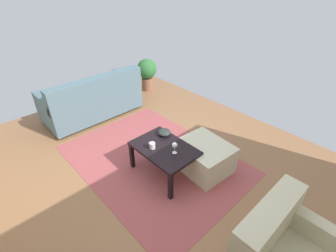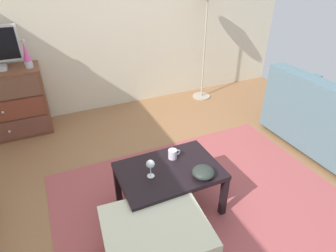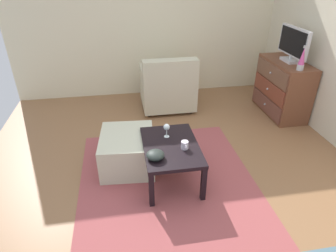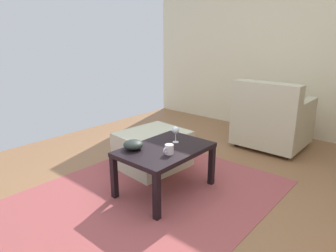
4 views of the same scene
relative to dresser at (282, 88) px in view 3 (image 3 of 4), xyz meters
name	(u,v)px [view 3 (image 3 of 4)]	position (x,y,z in m)	size (l,w,h in m)	color
ground_plane	(186,183)	(1.41, -1.83, -0.44)	(5.75, 4.76, 0.05)	#8F6340
wall_plain_left	(153,17)	(-1.23, -1.83, 0.90)	(0.12, 4.76, 2.64)	beige
area_rug	(171,196)	(1.61, -2.03, -0.41)	(2.60, 1.90, 0.01)	#A0494B
dresser	(282,88)	(0.00, 0.00, 0.00)	(0.97, 0.49, 0.83)	brown
tv	(293,44)	(0.01, 0.02, 0.67)	(0.69, 0.18, 0.49)	silver
lava_lamp	(302,60)	(0.39, -0.04, 0.56)	(0.09, 0.09, 0.33)	#B7B7BC
coffee_table	(171,149)	(1.31, -1.98, -0.04)	(0.84, 0.58, 0.43)	black
wine_glass	(167,127)	(1.14, -2.00, 0.13)	(0.07, 0.07, 0.16)	silver
mug	(185,145)	(1.40, -1.85, 0.06)	(0.11, 0.08, 0.08)	silver
bowl_decorative	(155,155)	(1.52, -2.17, 0.06)	(0.18, 0.18, 0.08)	#262E29
armchair	(168,87)	(-0.46, -1.71, -0.06)	(0.80, 0.82, 0.88)	#332319
ottoman	(128,151)	(1.00, -2.44, -0.21)	(0.70, 0.60, 0.40)	beige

